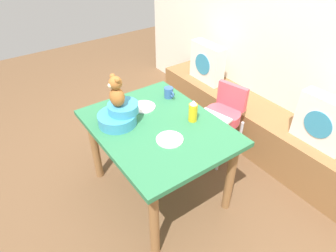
{
  "coord_description": "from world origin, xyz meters",
  "views": [
    {
      "loc": [
        1.55,
        -1.01,
        2.09
      ],
      "look_at": [
        0.0,
        0.1,
        0.69
      ],
      "focal_mm": 31.42,
      "sensor_mm": 36.0,
      "label": 1
    }
  ],
  "objects_px": {
    "dining_table": "(158,136)",
    "infant_seat_teal": "(119,115)",
    "highchair": "(223,115)",
    "ketchup_bottle": "(193,111)",
    "teddy_bear": "(116,92)",
    "dinner_plate_far": "(144,107)",
    "coffee_mug": "(169,93)",
    "pillow_floral_left": "(207,63)",
    "pillow_floral_right": "(323,122)",
    "dinner_plate_near": "(170,139)"
  },
  "relations": [
    {
      "from": "dining_table",
      "to": "infant_seat_teal",
      "type": "height_order",
      "value": "infant_seat_teal"
    },
    {
      "from": "highchair",
      "to": "ketchup_bottle",
      "type": "relative_size",
      "value": 4.27
    },
    {
      "from": "teddy_bear",
      "to": "dinner_plate_far",
      "type": "distance_m",
      "value": 0.39
    },
    {
      "from": "dining_table",
      "to": "coffee_mug",
      "type": "bearing_deg",
      "value": 132.74
    },
    {
      "from": "pillow_floral_left",
      "to": "teddy_bear",
      "type": "xyz_separation_m",
      "value": [
        0.55,
        -1.41,
        0.34
      ]
    },
    {
      "from": "pillow_floral_right",
      "to": "dining_table",
      "type": "relative_size",
      "value": 0.38
    },
    {
      "from": "dinner_plate_far",
      "to": "coffee_mug",
      "type": "bearing_deg",
      "value": 92.65
    },
    {
      "from": "ketchup_bottle",
      "to": "dinner_plate_far",
      "type": "height_order",
      "value": "ketchup_bottle"
    },
    {
      "from": "dining_table",
      "to": "coffee_mug",
      "type": "relative_size",
      "value": 9.69
    },
    {
      "from": "pillow_floral_left",
      "to": "dining_table",
      "type": "relative_size",
      "value": 0.38
    },
    {
      "from": "coffee_mug",
      "to": "dinner_plate_far",
      "type": "xyz_separation_m",
      "value": [
        0.01,
        -0.27,
        -0.04
      ]
    },
    {
      "from": "dining_table",
      "to": "coffee_mug",
      "type": "xyz_separation_m",
      "value": [
        -0.29,
        0.32,
        0.16
      ]
    },
    {
      "from": "pillow_floral_right",
      "to": "dining_table",
      "type": "distance_m",
      "value": 1.37
    },
    {
      "from": "infant_seat_teal",
      "to": "dinner_plate_near",
      "type": "bearing_deg",
      "value": 25.42
    },
    {
      "from": "pillow_floral_right",
      "to": "dinner_plate_near",
      "type": "xyz_separation_m",
      "value": [
        -0.48,
        -1.22,
        0.07
      ]
    },
    {
      "from": "pillow_floral_right",
      "to": "ketchup_bottle",
      "type": "distance_m",
      "value": 1.1
    },
    {
      "from": "dining_table",
      "to": "infant_seat_teal",
      "type": "distance_m",
      "value": 0.35
    },
    {
      "from": "pillow_floral_right",
      "to": "coffee_mug",
      "type": "xyz_separation_m",
      "value": [
        -0.98,
        -0.87,
        0.11
      ]
    },
    {
      "from": "teddy_bear",
      "to": "ketchup_bottle",
      "type": "xyz_separation_m",
      "value": [
        0.31,
        0.49,
        -0.19
      ]
    },
    {
      "from": "infant_seat_teal",
      "to": "dinner_plate_far",
      "type": "xyz_separation_m",
      "value": [
        -0.08,
        0.27,
        -0.07
      ]
    },
    {
      "from": "pillow_floral_left",
      "to": "dining_table",
      "type": "height_order",
      "value": "pillow_floral_left"
    },
    {
      "from": "highchair",
      "to": "dinner_plate_near",
      "type": "distance_m",
      "value": 0.86
    },
    {
      "from": "pillow_floral_left",
      "to": "infant_seat_teal",
      "type": "height_order",
      "value": "same"
    },
    {
      "from": "teddy_bear",
      "to": "coffee_mug",
      "type": "xyz_separation_m",
      "value": [
        -0.09,
        0.54,
        -0.23
      ]
    },
    {
      "from": "dining_table",
      "to": "dinner_plate_near",
      "type": "relative_size",
      "value": 5.81
    },
    {
      "from": "coffee_mug",
      "to": "dinner_plate_far",
      "type": "relative_size",
      "value": 0.6
    },
    {
      "from": "pillow_floral_left",
      "to": "dinner_plate_far",
      "type": "distance_m",
      "value": 1.23
    },
    {
      "from": "pillow_floral_left",
      "to": "dining_table",
      "type": "bearing_deg",
      "value": -57.75
    },
    {
      "from": "pillow_floral_left",
      "to": "highchair",
      "type": "bearing_deg",
      "value": -30.08
    },
    {
      "from": "pillow_floral_left",
      "to": "dinner_plate_near",
      "type": "distance_m",
      "value": 1.55
    },
    {
      "from": "highchair",
      "to": "ketchup_bottle",
      "type": "distance_m",
      "value": 0.61
    },
    {
      "from": "dining_table",
      "to": "teddy_bear",
      "type": "xyz_separation_m",
      "value": [
        -0.2,
        -0.22,
        0.39
      ]
    },
    {
      "from": "pillow_floral_left",
      "to": "pillow_floral_right",
      "type": "relative_size",
      "value": 1.0
    },
    {
      "from": "pillow_floral_right",
      "to": "dinner_plate_far",
      "type": "bearing_deg",
      "value": -130.34
    },
    {
      "from": "pillow_floral_left",
      "to": "pillow_floral_right",
      "type": "distance_m",
      "value": 1.43
    },
    {
      "from": "pillow_floral_left",
      "to": "infant_seat_teal",
      "type": "distance_m",
      "value": 1.52
    },
    {
      "from": "pillow_floral_left",
      "to": "infant_seat_teal",
      "type": "xyz_separation_m",
      "value": [
        0.55,
        -1.41,
        0.13
      ]
    },
    {
      "from": "teddy_bear",
      "to": "pillow_floral_right",
      "type": "bearing_deg",
      "value": 57.84
    },
    {
      "from": "pillow_floral_left",
      "to": "coffee_mug",
      "type": "distance_m",
      "value": 0.98
    },
    {
      "from": "pillow_floral_left",
      "to": "coffee_mug",
      "type": "relative_size",
      "value": 3.67
    },
    {
      "from": "highchair",
      "to": "dinner_plate_far",
      "type": "relative_size",
      "value": 3.95
    },
    {
      "from": "highchair",
      "to": "dinner_plate_near",
      "type": "height_order",
      "value": "highchair"
    },
    {
      "from": "coffee_mug",
      "to": "dinner_plate_far",
      "type": "height_order",
      "value": "coffee_mug"
    },
    {
      "from": "ketchup_bottle",
      "to": "dinner_plate_near",
      "type": "bearing_deg",
      "value": -71.78
    },
    {
      "from": "dining_table",
      "to": "teddy_bear",
      "type": "distance_m",
      "value": 0.49
    },
    {
      "from": "teddy_bear",
      "to": "coffee_mug",
      "type": "bearing_deg",
      "value": 99.91
    },
    {
      "from": "dinner_plate_far",
      "to": "highchair",
      "type": "bearing_deg",
      "value": 70.78
    },
    {
      "from": "pillow_floral_left",
      "to": "ketchup_bottle",
      "type": "height_order",
      "value": "ketchup_bottle"
    },
    {
      "from": "coffee_mug",
      "to": "ketchup_bottle",
      "type": "bearing_deg",
      "value": -7.83
    },
    {
      "from": "teddy_bear",
      "to": "pillow_floral_left",
      "type": "bearing_deg",
      "value": 111.26
    }
  ]
}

